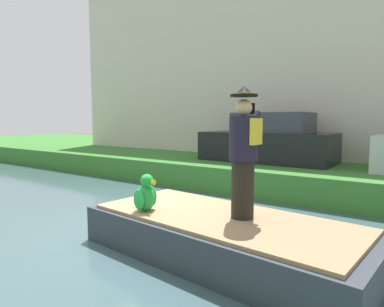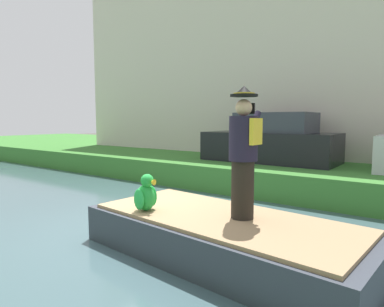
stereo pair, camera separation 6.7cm
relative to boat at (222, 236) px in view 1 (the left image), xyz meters
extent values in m
plane|color=#4C4742|center=(0.00, 1.94, -0.40)|extent=(80.00, 80.00, 0.00)
cube|color=#3D565B|center=(0.00, 1.94, -0.35)|extent=(6.90, 48.00, 0.10)
cube|color=#38752D|center=(8.90, 1.94, 0.01)|extent=(10.90, 48.00, 0.81)
cube|color=#333842|center=(0.00, 0.00, -0.02)|extent=(2.15, 4.34, 0.56)
cube|color=#997A56|center=(0.00, 0.00, 0.28)|extent=(1.98, 3.99, 0.05)
cylinder|color=black|center=(0.08, -0.29, 0.72)|extent=(0.32, 0.32, 0.82)
cylinder|color=black|center=(0.08, -0.29, 1.44)|extent=(0.40, 0.40, 0.62)
cube|color=gold|center=(0.08, -0.48, 1.54)|extent=(0.28, 0.06, 0.36)
sphere|color=#DBA884|center=(0.08, -0.29, 1.86)|extent=(0.23, 0.23, 0.23)
cylinder|color=black|center=(0.08, -0.29, 2.03)|extent=(0.38, 0.38, 0.03)
cone|color=black|center=(0.08, -0.29, 2.10)|extent=(0.26, 0.26, 0.12)
cylinder|color=gold|center=(0.08, -0.29, 2.05)|extent=(0.29, 0.29, 0.02)
cylinder|color=black|center=(0.30, -0.33, 1.62)|extent=(0.38, 0.09, 0.43)
cube|color=black|center=(0.21, -0.35, 1.85)|extent=(0.03, 0.08, 0.15)
ellipsoid|color=green|center=(-0.45, 1.09, 0.51)|extent=(0.26, 0.32, 0.40)
sphere|color=green|center=(-0.45, 1.05, 0.78)|extent=(0.20, 0.20, 0.20)
cone|color=yellow|center=(-0.45, 0.95, 0.77)|extent=(0.09, 0.09, 0.09)
ellipsoid|color=green|center=(-0.59, 1.09, 0.51)|extent=(0.08, 0.20, 0.32)
ellipsoid|color=green|center=(-0.31, 1.09, 0.51)|extent=(0.08, 0.20, 0.32)
cube|color=black|center=(5.60, 1.72, 0.86)|extent=(1.72, 4.01, 0.90)
cube|color=#2D333D|center=(5.60, 1.52, 1.61)|extent=(1.46, 2.21, 0.60)
cube|color=beige|center=(10.26, 4.85, 4.11)|extent=(6.78, 13.83, 7.40)
camera|label=1|loc=(-4.11, -2.41, 1.69)|focal=31.30mm
camera|label=2|loc=(-4.07, -2.47, 1.69)|focal=31.30mm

